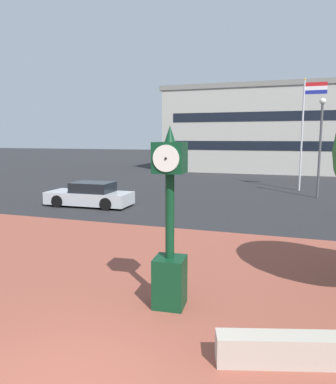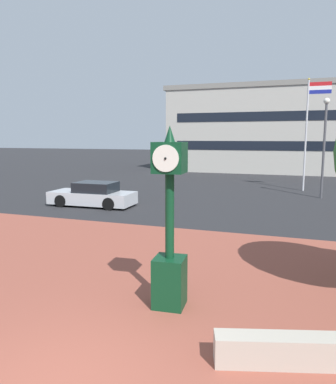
{
  "view_description": "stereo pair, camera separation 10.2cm",
  "coord_description": "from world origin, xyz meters",
  "px_view_note": "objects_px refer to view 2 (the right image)",
  "views": [
    {
      "loc": [
        2.99,
        -4.0,
        3.62
      ],
      "look_at": [
        0.5,
        3.41,
        2.46
      ],
      "focal_mm": 34.61,
      "sensor_mm": 36.0,
      "label": 1
    },
    {
      "loc": [
        3.09,
        -3.97,
        3.62
      ],
      "look_at": [
        0.5,
        3.41,
        2.46
      ],
      "focal_mm": 34.61,
      "sensor_mm": 36.0,
      "label": 2
    }
  ],
  "objects_px": {
    "street_clock": "(170,234)",
    "street_lamp_post": "(325,137)",
    "civic_building": "(292,129)",
    "flagpole_primary": "(309,127)",
    "car_street_mid": "(93,195)"
  },
  "relations": [
    {
      "from": "civic_building",
      "to": "street_lamp_post",
      "type": "height_order",
      "value": "civic_building"
    },
    {
      "from": "street_clock",
      "to": "street_lamp_post",
      "type": "xyz_separation_m",
      "value": [
        3.9,
        16.61,
        2.05
      ]
    },
    {
      "from": "street_clock",
      "to": "car_street_mid",
      "type": "bearing_deg",
      "value": 123.23
    },
    {
      "from": "flagpole_primary",
      "to": "street_lamp_post",
      "type": "relative_size",
      "value": 1.27
    },
    {
      "from": "street_clock",
      "to": "flagpole_primary",
      "type": "xyz_separation_m",
      "value": [
        3.04,
        19.58,
        2.72
      ]
    },
    {
      "from": "flagpole_primary",
      "to": "civic_building",
      "type": "bearing_deg",
      "value": 94.64
    },
    {
      "from": "flagpole_primary",
      "to": "street_lamp_post",
      "type": "height_order",
      "value": "flagpole_primary"
    },
    {
      "from": "car_street_mid",
      "to": "civic_building",
      "type": "xyz_separation_m",
      "value": [
        9.5,
        25.36,
        3.92
      ]
    },
    {
      "from": "street_clock",
      "to": "flagpole_primary",
      "type": "height_order",
      "value": "flagpole_primary"
    },
    {
      "from": "car_street_mid",
      "to": "street_lamp_post",
      "type": "bearing_deg",
      "value": -61.27
    },
    {
      "from": "street_clock",
      "to": "car_street_mid",
      "type": "height_order",
      "value": "street_clock"
    },
    {
      "from": "flagpole_primary",
      "to": "street_lamp_post",
      "type": "xyz_separation_m",
      "value": [
        0.85,
        -2.97,
        -0.67
      ]
    },
    {
      "from": "flagpole_primary",
      "to": "car_street_mid",
      "type": "bearing_deg",
      "value": -137.96
    },
    {
      "from": "car_street_mid",
      "to": "street_clock",
      "type": "bearing_deg",
      "value": -143.34
    },
    {
      "from": "flagpole_primary",
      "to": "street_lamp_post",
      "type": "bearing_deg",
      "value": -73.97
    }
  ]
}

